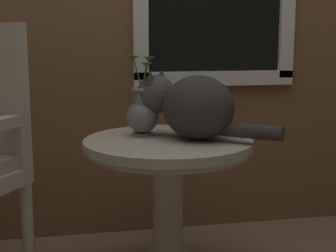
# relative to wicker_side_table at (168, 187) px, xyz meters

# --- Properties ---
(wicker_side_table) EXTENTS (0.63, 0.63, 0.58)m
(wicker_side_table) POSITION_rel_wicker_side_table_xyz_m (0.00, 0.00, 0.00)
(wicker_side_table) COLOR #B2A893
(wicker_side_table) RESTS_ON ground_plane
(cat) EXTENTS (0.48, 0.40, 0.25)m
(cat) POSITION_rel_wicker_side_table_xyz_m (0.09, -0.01, 0.31)
(cat) COLOR #33302D
(cat) RESTS_ON wicker_side_table
(pewter_vase_with_ivy) EXTENTS (0.12, 0.12, 0.31)m
(pewter_vase_with_ivy) POSITION_rel_wicker_side_table_xyz_m (-0.08, 0.08, 0.28)
(pewter_vase_with_ivy) COLOR slate
(pewter_vase_with_ivy) RESTS_ON wicker_side_table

